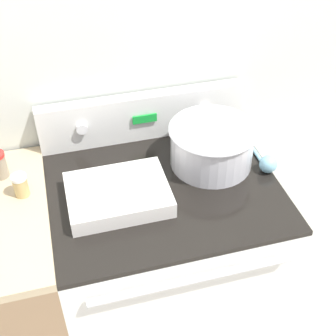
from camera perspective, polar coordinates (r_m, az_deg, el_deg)
name	(u,v)px	position (r m, az deg, el deg)	size (l,w,h in m)	color
kitchen_wall	(136,45)	(1.67, -3.87, 14.77)	(8.00, 0.05, 2.50)	silver
stove_range	(164,270)	(1.90, -0.46, -12.35)	(0.77, 0.67, 0.90)	silver
control_panel	(143,116)	(1.74, -3.08, 6.32)	(0.77, 0.07, 0.18)	silver
mixing_bowl	(212,144)	(1.62, 5.38, 2.98)	(0.30, 0.30, 0.15)	silver
casserole_dish	(118,194)	(1.50, -6.11, -3.12)	(0.32, 0.24, 0.06)	silver
ladle	(265,160)	(1.67, 11.71, 0.91)	(0.06, 0.32, 0.06)	#7AB2C6
spice_jar_white_cap	(21,185)	(1.57, -17.53, -2.01)	(0.05, 0.05, 0.08)	tan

